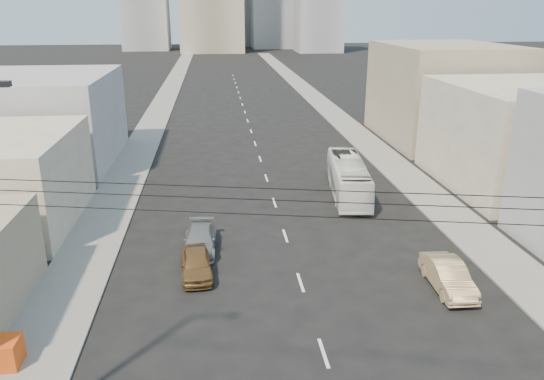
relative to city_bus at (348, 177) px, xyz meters
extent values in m
cube|color=slate|center=(-17.49, 42.87, -1.33)|extent=(3.50, 180.00, 0.12)
cube|color=slate|center=(6.01, 42.87, -1.33)|extent=(3.50, 180.00, 0.12)
cube|color=silver|center=(-5.74, -19.13, -1.39)|extent=(0.15, 2.00, 0.01)
cube|color=silver|center=(-5.74, -13.13, -1.39)|extent=(0.15, 2.00, 0.01)
cube|color=silver|center=(-5.74, -7.13, -1.39)|extent=(0.15, 2.00, 0.01)
cube|color=silver|center=(-5.74, -1.13, -1.39)|extent=(0.15, 2.00, 0.01)
cube|color=silver|center=(-5.74, 4.87, -1.39)|extent=(0.15, 2.00, 0.01)
cube|color=silver|center=(-5.74, 10.87, -1.39)|extent=(0.15, 2.00, 0.01)
cube|color=silver|center=(-5.74, 16.87, -1.39)|extent=(0.15, 2.00, 0.01)
cube|color=silver|center=(-5.74, 22.87, -1.39)|extent=(0.15, 2.00, 0.01)
cube|color=silver|center=(-5.74, 28.87, -1.39)|extent=(0.15, 2.00, 0.01)
cube|color=silver|center=(-5.74, 34.87, -1.39)|extent=(0.15, 2.00, 0.01)
cube|color=silver|center=(-5.74, 40.87, -1.39)|extent=(0.15, 2.00, 0.01)
cube|color=silver|center=(-5.74, 46.87, -1.39)|extent=(0.15, 2.00, 0.01)
cube|color=silver|center=(-5.74, 52.87, -1.39)|extent=(0.15, 2.00, 0.01)
cube|color=silver|center=(-5.74, 58.87, -1.39)|extent=(0.15, 2.00, 0.01)
cube|color=silver|center=(-5.74, 64.87, -1.39)|extent=(0.15, 2.00, 0.01)
cube|color=silver|center=(-5.74, 70.87, -1.39)|extent=(0.15, 2.00, 0.01)
cube|color=silver|center=(-5.74, 76.87, -1.39)|extent=(0.15, 2.00, 0.01)
imported|color=white|center=(0.00, 0.00, 0.00)|extent=(3.56, 10.21, 2.78)
imported|color=brown|center=(-11.12, -11.73, -0.71)|extent=(1.88, 4.11, 1.37)
imported|color=tan|center=(1.54, -14.58, -0.66)|extent=(1.69, 4.50, 1.47)
imported|color=slate|center=(-10.98, -8.67, -0.74)|extent=(1.99, 4.57, 1.31)
cube|color=#2D2D33|center=(-15.24, -23.13, 10.31)|extent=(0.50, 0.25, 0.15)
cylinder|color=black|center=(-5.74, -25.63, 7.91)|extent=(23.01, 5.02, 0.02)
cylinder|color=black|center=(-5.74, -25.63, 7.61)|extent=(23.01, 5.02, 0.02)
cylinder|color=black|center=(-5.74, -25.63, 7.21)|extent=(23.01, 5.02, 0.02)
cube|color=#B0A48E|center=(13.76, 0.87, 2.61)|extent=(11.00, 14.00, 8.00)
cube|color=gray|center=(14.26, 16.87, 3.61)|extent=(12.00, 16.00, 10.00)
cube|color=#98989B|center=(-25.24, 11.87, 2.61)|extent=(12.00, 16.00, 8.00)
cube|color=gray|center=(24.26, 137.87, 12.61)|extent=(14.00, 14.00, 28.00)
camera|label=1|loc=(-9.87, -37.30, 12.12)|focal=35.00mm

